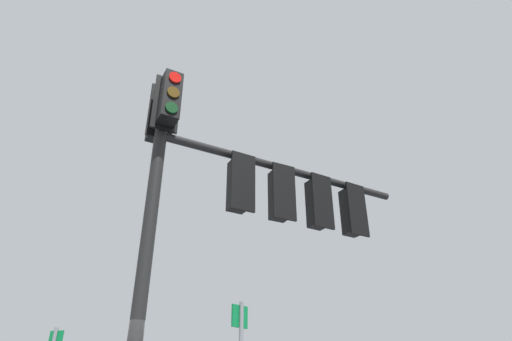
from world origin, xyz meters
The scene contains 1 object.
signal_mast_assembly centered at (1.59, 0.75, 4.61)m, with size 4.93×1.90×6.40m.
Camera 1 is at (0.48, -5.64, 1.56)m, focal length 30.30 mm.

